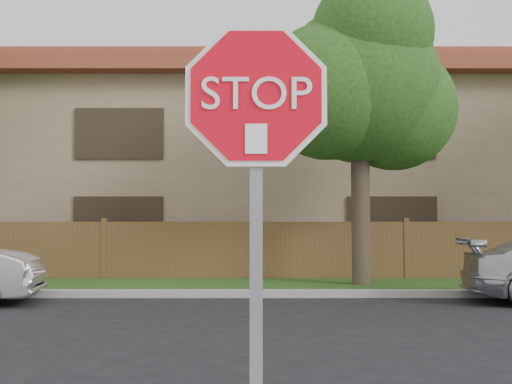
{
  "coord_description": "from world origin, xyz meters",
  "views": [
    {
      "loc": [
        0.0,
        -4.48,
        1.5
      ],
      "look_at": [
        0.0,
        -0.9,
        1.7
      ],
      "focal_mm": 42.0,
      "sensor_mm": 36.0,
      "label": 1
    }
  ],
  "objects": [
    {
      "name": "fence",
      "position": [
        0.0,
        11.4,
        0.8
      ],
      "size": [
        70.0,
        0.12,
        1.6
      ],
      "primitive_type": "cube",
      "color": "brown",
      "rests_on": "ground"
    },
    {
      "name": "grass_strip",
      "position": [
        0.0,
        9.8,
        0.06
      ],
      "size": [
        70.0,
        3.0,
        0.12
      ],
      "primitive_type": "cube",
      "color": "#1E4714",
      "rests_on": "ground"
    },
    {
      "name": "tree_mid",
      "position": [
        2.52,
        9.57,
        4.87
      ],
      "size": [
        4.8,
        3.9,
        7.35
      ],
      "color": "#382B21",
      "rests_on": "ground"
    },
    {
      "name": "far_curb",
      "position": [
        0.0,
        8.15,
        0.07
      ],
      "size": [
        70.0,
        0.3,
        0.15
      ],
      "primitive_type": "cube",
      "color": "gray",
      "rests_on": "ground"
    },
    {
      "name": "apartment_building",
      "position": [
        0.0,
        17.0,
        3.53
      ],
      "size": [
        35.2,
        9.2,
        7.2
      ],
      "color": "#957B5C",
      "rests_on": "ground"
    },
    {
      "name": "stop_sign",
      "position": [
        0.0,
        -1.48,
        1.83
      ],
      "size": [
        1.01,
        0.13,
        2.55
      ],
      "color": "gray",
      "rests_on": "sidewalk_near"
    }
  ]
}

